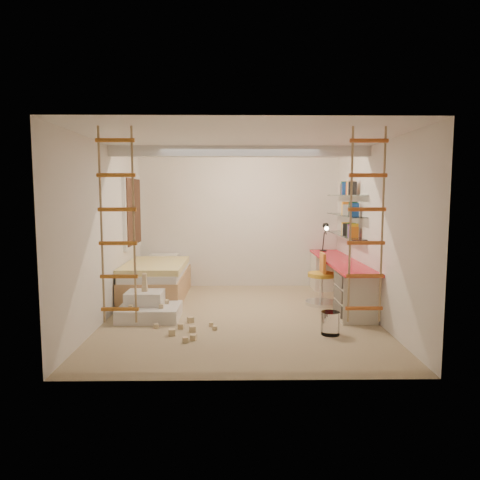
{
  "coord_description": "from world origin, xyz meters",
  "views": [
    {
      "loc": [
        -0.09,
        -6.37,
        1.85
      ],
      "look_at": [
        0.0,
        0.3,
        1.15
      ],
      "focal_mm": 32.0,
      "sensor_mm": 36.0,
      "label": 1
    }
  ],
  "objects_px": {
    "desk": "(339,279)",
    "swivel_chair": "(321,286)",
    "bed": "(157,280)",
    "play_platform": "(148,308)"
  },
  "relations": [
    {
      "from": "desk",
      "to": "bed",
      "type": "xyz_separation_m",
      "value": [
        -3.2,
        0.36,
        -0.07
      ]
    },
    {
      "from": "desk",
      "to": "bed",
      "type": "relative_size",
      "value": 1.4
    },
    {
      "from": "desk",
      "to": "swivel_chair",
      "type": "height_order",
      "value": "swivel_chair"
    },
    {
      "from": "desk",
      "to": "bed",
      "type": "height_order",
      "value": "desk"
    },
    {
      "from": "play_platform",
      "to": "desk",
      "type": "bearing_deg",
      "value": 16.53
    },
    {
      "from": "bed",
      "to": "play_platform",
      "type": "distance_m",
      "value": 1.3
    },
    {
      "from": "swivel_chair",
      "to": "desk",
      "type": "bearing_deg",
      "value": 22.18
    },
    {
      "from": "desk",
      "to": "swivel_chair",
      "type": "relative_size",
      "value": 3.17
    },
    {
      "from": "desk",
      "to": "swivel_chair",
      "type": "xyz_separation_m",
      "value": [
        -0.33,
        -0.14,
        -0.08
      ]
    },
    {
      "from": "bed",
      "to": "swivel_chair",
      "type": "bearing_deg",
      "value": -9.88
    }
  ]
}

